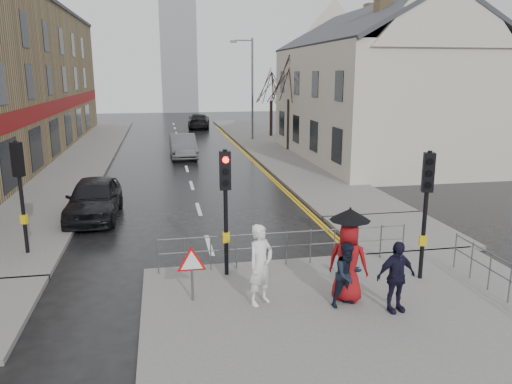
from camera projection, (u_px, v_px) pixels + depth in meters
name	position (u px, v px, depth m)	size (l,w,h in m)	color
ground	(220.00, 283.00, 13.25)	(120.00, 120.00, 0.00)	black
near_pavement	(382.00, 336.00, 10.44)	(10.00, 9.00, 0.14)	#605E5B
left_pavement	(86.00, 154.00, 34.03)	(4.00, 44.00, 0.14)	#605E5B
right_pavement	(266.00, 145.00, 38.31)	(4.00, 40.00, 0.14)	#605E5B
pavement_bridge_right	(396.00, 232.00, 17.28)	(4.00, 4.20, 0.14)	#605E5B
building_right_cream	(374.00, 84.00, 31.52)	(9.00, 16.40, 10.10)	beige
church_tower	(178.00, 47.00, 70.68)	(5.00, 5.00, 18.00)	gray
traffic_signal_near_left	(225.00, 191.00, 12.90)	(0.28, 0.27, 3.40)	black
traffic_signal_near_right	(427.00, 193.00, 12.67)	(0.34, 0.33, 3.40)	black
traffic_signal_far_left	(19.00, 177.00, 14.55)	(0.34, 0.33, 3.40)	black
guard_railing_front	(286.00, 240.00, 13.98)	(7.14, 0.04, 1.00)	#595B5E
guard_railing_side	(511.00, 275.00, 11.61)	(0.04, 4.54, 1.00)	#595B5E
warning_sign	(192.00, 265.00, 11.71)	(0.80, 0.07, 1.35)	#595B5E
street_lamp	(250.00, 82.00, 39.97)	(1.83, 0.25, 8.00)	#595B5E
tree_near	(289.00, 77.00, 34.44)	(2.40, 2.40, 6.58)	#2E2419
tree_far	(271.00, 85.00, 42.35)	(2.40, 2.40, 5.64)	#2E2419
pedestrian_a	(261.00, 265.00, 11.54)	(0.70, 0.46, 1.93)	white
pedestrian_b	(348.00, 275.00, 11.47)	(0.74, 0.58, 1.53)	black
pedestrian_with_umbrella	(348.00, 253.00, 11.67)	(1.12, 1.02, 2.26)	maroon
pedestrian_d	(396.00, 277.00, 11.20)	(0.97, 0.40, 1.66)	black
car_parked	(94.00, 198.00, 18.99)	(1.84, 4.57, 1.56)	black
car_mid	(183.00, 146.00, 32.72)	(1.61, 4.63, 1.53)	#4E4F53
car_far	(199.00, 121.00, 50.10)	(2.07, 5.09, 1.48)	black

